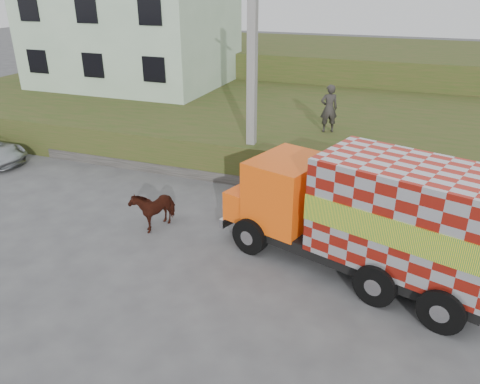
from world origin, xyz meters
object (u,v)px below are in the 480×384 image
at_px(utility_pole, 252,73).
at_px(cargo_truck, 370,215).
at_px(cow, 154,207).
at_px(pedestrian, 329,108).

relative_size(utility_pole, cargo_truck, 1.06).
bearing_deg(cargo_truck, utility_pole, 153.25).
xyz_separation_m(utility_pole, cargo_truck, (4.77, -4.71, -2.43)).
height_order(cow, pedestrian, pedestrian).
height_order(utility_pole, cargo_truck, utility_pole).
relative_size(utility_pole, pedestrian, 4.27).
bearing_deg(pedestrian, cargo_truck, 84.04).
height_order(utility_pole, cow, utility_pole).
xyz_separation_m(utility_pole, pedestrian, (2.33, 2.48, -1.64)).
relative_size(cow, pedestrian, 0.79).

